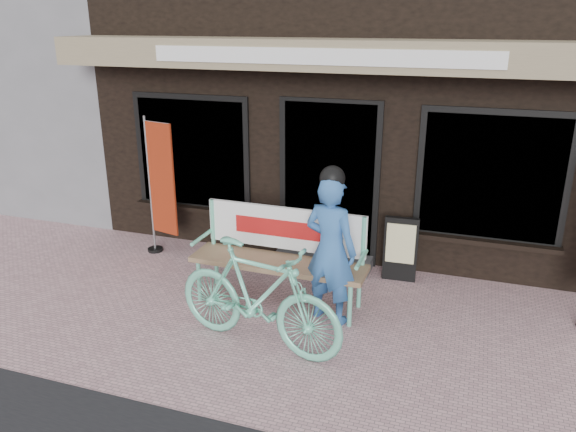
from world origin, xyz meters
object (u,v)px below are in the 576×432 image
at_px(bench, 281,249).
at_px(person, 331,247).
at_px(bicycle, 258,296).
at_px(nobori_red, 160,186).
at_px(menu_stand, 400,249).

bearing_deg(bench, person, -20.89).
xyz_separation_m(bicycle, nobori_red, (-2.12, 1.76, 0.44)).
distance_m(nobori_red, menu_stand, 3.30).
bearing_deg(bench, nobori_red, 160.34).
distance_m(person, menu_stand, 1.43).
distance_m(bicycle, nobori_red, 2.79).
relative_size(bicycle, nobori_red, 0.96).
bearing_deg(nobori_red, menu_stand, 17.32).
xyz_separation_m(person, bicycle, (-0.54, -0.76, -0.30)).
distance_m(person, bicycle, 0.98).
relative_size(nobori_red, menu_stand, 2.31).
distance_m(bench, nobori_red, 2.17).
xyz_separation_m(bench, nobori_red, (-2.00, 0.74, 0.35)).
bearing_deg(bicycle, person, -24.77).
bearing_deg(menu_stand, nobori_red, -178.62).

